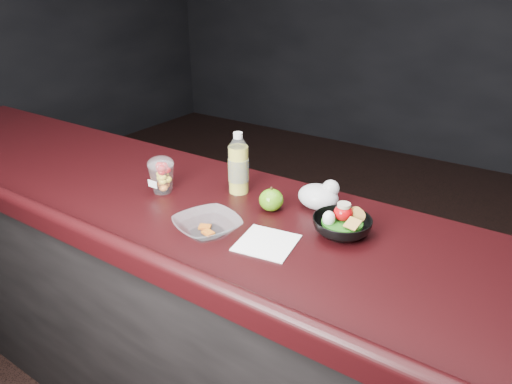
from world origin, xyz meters
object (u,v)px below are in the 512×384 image
Objects in this scene: fruit_cup at (161,174)px; green_apple at (271,200)px; snack_bowl at (342,225)px; takeout_bowl at (207,226)px; lemonade_bottle at (238,168)px.

fruit_cup is 0.41m from green_apple.
snack_bowl reaches higher than takeout_bowl.
lemonade_bottle reaches higher than green_apple.
green_apple is at bearing 70.99° from takeout_bowl.
takeout_bowl is at bearing -72.29° from lemonade_bottle.
lemonade_bottle reaches higher than snack_bowl.
lemonade_bottle is 1.66× the size of fruit_cup.
fruit_cup reaches higher than snack_bowl.
takeout_bowl is (0.32, -0.14, -0.04)m from fruit_cup.
green_apple is (0.40, 0.09, -0.03)m from fruit_cup.
lemonade_bottle is 0.31m from takeout_bowl.
green_apple is 0.40× the size of snack_bowl.
green_apple is 0.34× the size of takeout_bowl.
lemonade_bottle is at bearing 107.71° from takeout_bowl.
lemonade_bottle is 0.27m from fruit_cup.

